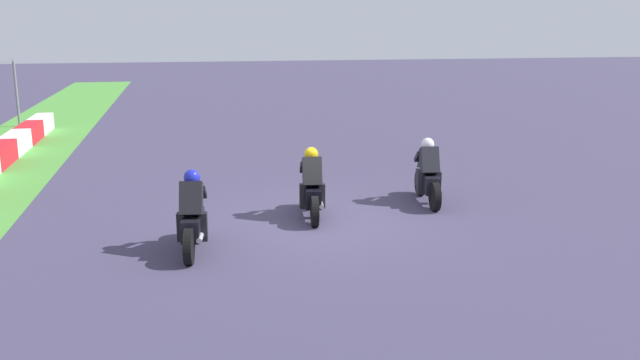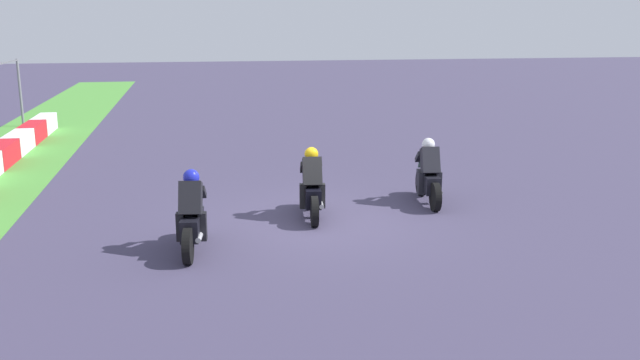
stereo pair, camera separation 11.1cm
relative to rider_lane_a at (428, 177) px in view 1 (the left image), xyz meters
name	(u,v)px [view 1 (the left image)]	position (x,y,z in m)	size (l,w,h in m)	color
ground_plane	(318,220)	(-0.93, 2.77, -0.62)	(120.00, 120.00, 0.00)	#3E3853
rider_lane_a	(428,177)	(0.00, 0.00, 0.00)	(2.04, 0.57, 1.51)	black
rider_lane_b	(312,189)	(-0.64, 2.85, 0.00)	(2.04, 0.57, 1.51)	black
rider_lane_c	(193,218)	(-2.41, 5.39, 0.00)	(2.04, 0.58, 1.51)	black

